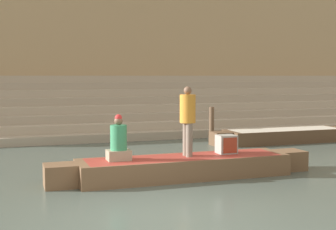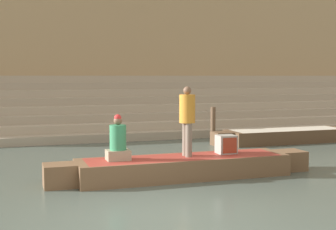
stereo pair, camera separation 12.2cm
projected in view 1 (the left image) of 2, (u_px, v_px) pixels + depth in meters
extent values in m
plane|color=#47544C|center=(152.00, 212.00, 8.31)|extent=(120.00, 120.00, 0.00)
cube|color=tan|center=(70.00, 132.00, 18.94)|extent=(36.00, 5.05, 0.30)
cube|color=#B2A28D|center=(69.00, 124.00, 19.22)|extent=(36.00, 4.41, 0.30)
cube|color=tan|center=(68.00, 116.00, 19.49)|extent=(36.00, 3.78, 0.30)
cube|color=#B2A28D|center=(67.00, 108.00, 19.76)|extent=(36.00, 3.15, 0.30)
cube|color=tan|center=(66.00, 100.00, 20.03)|extent=(36.00, 2.52, 0.30)
cube|color=#B2A28D|center=(65.00, 93.00, 20.30)|extent=(36.00, 1.89, 0.30)
cube|color=tan|center=(64.00, 86.00, 20.57)|extent=(36.00, 1.26, 0.30)
cube|color=#B2A28D|center=(63.00, 79.00, 20.85)|extent=(36.00, 0.63, 0.30)
cube|color=tan|center=(60.00, 41.00, 21.56)|extent=(34.20, 1.20, 8.07)
cube|color=brown|center=(63.00, 122.00, 21.29)|extent=(34.20, 0.12, 0.60)
cube|color=brown|center=(185.00, 167.00, 11.10)|extent=(5.07, 1.21, 0.50)
cube|color=#993328|center=(185.00, 158.00, 11.08)|extent=(4.66, 1.11, 0.05)
cube|color=brown|center=(289.00, 160.00, 12.04)|extent=(0.71, 0.66, 0.50)
cube|color=brown|center=(61.00, 176.00, 10.16)|extent=(0.71, 0.66, 0.50)
cylinder|color=olive|center=(145.00, 158.00, 11.50)|extent=(2.22, 0.04, 0.04)
cylinder|color=#756656|center=(186.00, 139.00, 11.22)|extent=(0.16, 0.16, 0.80)
cylinder|color=#756656|center=(189.00, 140.00, 11.03)|extent=(0.16, 0.16, 0.80)
cylinder|color=orange|center=(188.00, 109.00, 11.06)|extent=(0.38, 0.38, 0.67)
sphere|color=brown|center=(188.00, 90.00, 11.03)|extent=(0.19, 0.19, 0.19)
cube|color=gray|center=(119.00, 155.00, 10.62)|extent=(0.53, 0.41, 0.23)
cylinder|color=#338456|center=(119.00, 138.00, 10.59)|extent=(0.38, 0.38, 0.57)
sphere|color=brown|center=(118.00, 121.00, 10.56)|extent=(0.19, 0.19, 0.19)
sphere|color=red|center=(118.00, 118.00, 10.55)|extent=(0.16, 0.16, 0.16)
cube|color=#9E998E|center=(226.00, 144.00, 11.56)|extent=(0.44, 0.40, 0.46)
cube|color=#99331E|center=(230.00, 145.00, 11.36)|extent=(0.36, 0.02, 0.38)
cube|color=brown|center=(285.00, 136.00, 17.04)|extent=(4.53, 1.26, 0.48)
cube|color=beige|center=(285.00, 130.00, 17.02)|extent=(4.16, 1.16, 0.05)
cube|color=brown|center=(221.00, 139.00, 16.20)|extent=(0.63, 0.69, 0.48)
cylinder|color=brown|center=(212.00, 124.00, 17.21)|extent=(0.18, 0.18, 1.27)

